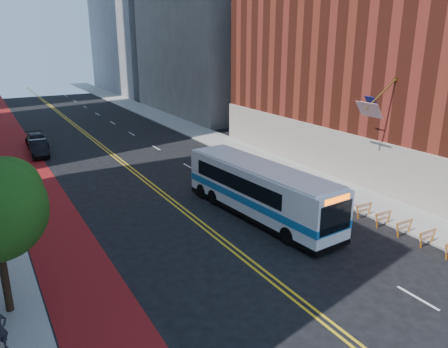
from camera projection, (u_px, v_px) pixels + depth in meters
ground at (307, 307)px, 19.14m from camera, size 160.00×160.00×0.00m
sidewalk_right at (216, 139)px, 49.60m from camera, size 4.00×140.00×0.15m
bus_lane_paint at (24, 165)px, 40.05m from camera, size 3.60×140.00×0.01m
center_line_inner at (110, 154)px, 43.82m from camera, size 0.14×140.00×0.01m
center_line_outer at (113, 153)px, 43.99m from camera, size 0.14×140.00×0.01m
lane_dashes at (132, 134)px, 52.80m from camera, size 0.14×98.20×0.01m
brick_building at (424, 40)px, 36.16m from camera, size 18.73×36.00×22.00m
construction_barriers at (393, 221)px, 26.33m from camera, size 1.42×10.91×1.00m
transit_bus at (259, 190)px, 28.29m from camera, size 3.86×12.88×3.49m
car_a at (21, 190)px, 31.50m from camera, size 2.99×4.65×1.47m
car_b at (39, 148)px, 42.92m from camera, size 1.89×4.75×1.54m
car_c at (37, 141)px, 46.20m from camera, size 2.11×4.95×1.42m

